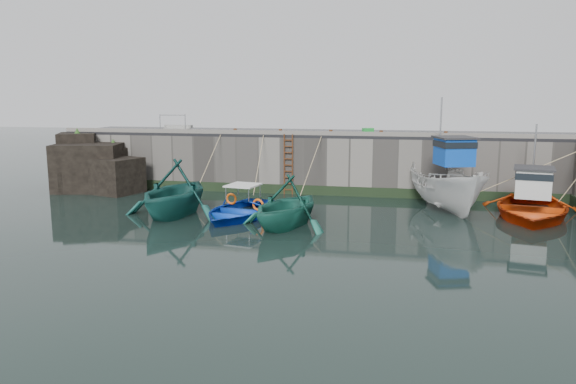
% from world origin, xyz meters
% --- Properties ---
extents(ground, '(120.00, 120.00, 0.00)m').
position_xyz_m(ground, '(0.00, 0.00, 0.00)').
color(ground, black).
rests_on(ground, ground).
extents(quay_back, '(30.00, 5.00, 3.00)m').
position_xyz_m(quay_back, '(0.00, 12.50, 1.50)').
color(quay_back, slate).
rests_on(quay_back, ground).
extents(road_back, '(30.00, 5.00, 0.16)m').
position_xyz_m(road_back, '(0.00, 12.50, 3.08)').
color(road_back, black).
rests_on(road_back, quay_back).
extents(kerb_back, '(30.00, 0.30, 0.20)m').
position_xyz_m(kerb_back, '(0.00, 10.15, 3.26)').
color(kerb_back, slate).
rests_on(kerb_back, road_back).
extents(algae_back, '(30.00, 0.08, 0.50)m').
position_xyz_m(algae_back, '(0.00, 9.96, 0.25)').
color(algae_back, black).
rests_on(algae_back, ground).
extents(rock_outcrop, '(5.85, 4.24, 3.41)m').
position_xyz_m(rock_outcrop, '(-12.92, 9.11, 1.26)').
color(rock_outcrop, black).
rests_on(rock_outcrop, ground).
extents(ladder, '(0.51, 0.08, 3.20)m').
position_xyz_m(ladder, '(-2.00, 9.91, 1.59)').
color(ladder, '#3F1E0F').
rests_on(ladder, ground).
extents(boat_near_white, '(4.84, 5.52, 2.77)m').
position_xyz_m(boat_near_white, '(-5.87, 3.82, 0.00)').
color(boat_near_white, '#175049').
rests_on(boat_near_white, ground).
extents(boat_near_white_rope, '(0.04, 4.51, 3.10)m').
position_xyz_m(boat_near_white_rope, '(-5.87, 8.16, 0.00)').
color(boat_near_white_rope, tan).
rests_on(boat_near_white_rope, ground).
extents(boat_near_blue, '(4.35, 5.51, 1.03)m').
position_xyz_m(boat_near_blue, '(-3.03, 4.09, 0.00)').
color(boat_near_blue, '#0C3BC2').
rests_on(boat_near_blue, ground).
extents(boat_near_blue_rope, '(0.04, 4.29, 3.10)m').
position_xyz_m(boat_near_blue_rope, '(-3.03, 8.30, 0.00)').
color(boat_near_blue_rope, tan).
rests_on(boat_near_blue_rope, ground).
extents(boat_near_blacktrim, '(5.08, 5.49, 2.39)m').
position_xyz_m(boat_near_blacktrim, '(-0.60, 2.73, 0.00)').
color(boat_near_blacktrim, '#1C6352').
rests_on(boat_near_blacktrim, ground).
extents(boat_near_blacktrim_rope, '(0.04, 5.44, 3.10)m').
position_xyz_m(boat_near_blacktrim_rope, '(-0.60, 7.61, 0.00)').
color(boat_near_blacktrim_rope, tan).
rests_on(boat_near_blacktrim_rope, ground).
extents(boat_far_white, '(4.24, 6.86, 5.48)m').
position_xyz_m(boat_far_white, '(6.01, 7.55, 1.05)').
color(boat_far_white, silver).
rests_on(boat_far_white, ground).
extents(boat_far_orange, '(5.66, 7.11, 4.32)m').
position_xyz_m(boat_far_orange, '(9.49, 6.66, 0.42)').
color(boat_far_orange, '#D63D0B').
rests_on(boat_far_orange, ground).
extents(fish_crate, '(0.67, 0.58, 0.27)m').
position_xyz_m(fish_crate, '(2.00, 12.19, 3.30)').
color(fish_crate, green).
rests_on(fish_crate, road_back).
extents(railing, '(1.60, 1.05, 1.00)m').
position_xyz_m(railing, '(-8.75, 11.25, 3.36)').
color(railing, '#A5A8AD').
rests_on(railing, road_back).
extents(bollard_a, '(0.18, 0.18, 0.28)m').
position_xyz_m(bollard_a, '(-5.00, 10.25, 3.30)').
color(bollard_a, '#3F1E0F').
rests_on(bollard_a, road_back).
extents(bollard_b, '(0.18, 0.18, 0.28)m').
position_xyz_m(bollard_b, '(-2.50, 10.25, 3.30)').
color(bollard_b, '#3F1E0F').
rests_on(bollard_b, road_back).
extents(bollard_c, '(0.18, 0.18, 0.28)m').
position_xyz_m(bollard_c, '(0.20, 10.25, 3.30)').
color(bollard_c, '#3F1E0F').
rests_on(bollard_c, road_back).
extents(bollard_d, '(0.18, 0.18, 0.28)m').
position_xyz_m(bollard_d, '(2.80, 10.25, 3.30)').
color(bollard_d, '#3F1E0F').
rests_on(bollard_d, road_back).
extents(bollard_e, '(0.18, 0.18, 0.28)m').
position_xyz_m(bollard_e, '(6.00, 10.25, 3.30)').
color(bollard_e, '#3F1E0F').
rests_on(bollard_e, road_back).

